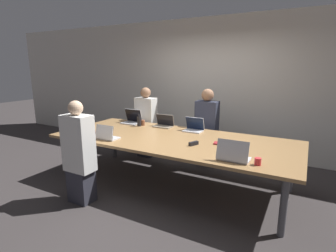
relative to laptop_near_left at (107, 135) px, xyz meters
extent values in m
plane|color=#383333|center=(0.83, 0.54, -0.82)|extent=(24.00, 24.00, 0.00)
cube|color=beige|center=(0.83, 2.44, 0.58)|extent=(12.00, 0.06, 2.80)
cube|color=#9E7547|center=(0.83, 0.54, -0.09)|extent=(3.67, 1.54, 0.04)
cylinder|color=#4C4C51|center=(-0.83, -0.05, -0.46)|extent=(0.08, 0.08, 0.72)
cylinder|color=#4C4C51|center=(2.48, -0.05, -0.46)|extent=(0.08, 0.08, 0.72)
cylinder|color=#4C4C51|center=(-0.83, 1.13, -0.46)|extent=(0.08, 0.08, 0.72)
cylinder|color=#4C4C51|center=(2.48, 1.13, -0.46)|extent=(0.08, 0.08, 0.72)
cube|color=silver|center=(0.00, 0.04, -0.06)|extent=(0.31, 0.20, 0.02)
cube|color=silver|center=(0.00, -0.05, 0.06)|extent=(0.31, 0.05, 0.20)
cube|color=black|center=(0.00, -0.04, 0.05)|extent=(0.31, 0.05, 0.20)
cube|color=#2D2D38|center=(-0.02, -0.53, -0.60)|extent=(0.32, 0.24, 0.45)
cube|color=silver|center=(-0.02, -0.53, 0.01)|extent=(0.40, 0.24, 0.76)
sphere|color=beige|center=(-0.02, -0.53, 0.48)|extent=(0.19, 0.19, 0.19)
cylinder|color=brown|center=(-0.27, 0.09, -0.02)|extent=(0.09, 0.09, 0.09)
cube|color=silver|center=(0.95, 1.05, -0.06)|extent=(0.31, 0.22, 0.02)
cube|color=silver|center=(0.95, 1.13, 0.06)|extent=(0.31, 0.08, 0.21)
cube|color=#0F1933|center=(0.95, 1.12, 0.06)|extent=(0.31, 0.08, 0.21)
cube|color=#2D2D38|center=(0.99, 1.60, -0.60)|extent=(0.32, 0.24, 0.45)
cube|color=#33384C|center=(0.99, 1.60, 0.01)|extent=(0.40, 0.24, 0.76)
sphere|color=#9E7051|center=(0.99, 1.60, 0.50)|extent=(0.22, 0.22, 0.22)
cube|color=gray|center=(0.35, 1.09, -0.06)|extent=(0.33, 0.20, 0.02)
cube|color=gray|center=(0.35, 1.18, 0.05)|extent=(0.34, 0.06, 0.20)
cube|color=black|center=(0.35, 1.17, 0.05)|extent=(0.33, 0.06, 0.20)
cube|color=silver|center=(1.90, 0.04, -0.06)|extent=(0.36, 0.24, 0.02)
cube|color=silver|center=(1.90, -0.06, 0.07)|extent=(0.36, 0.07, 0.23)
cube|color=silver|center=(1.90, -0.04, 0.07)|extent=(0.36, 0.07, 0.23)
cylinder|color=red|center=(2.17, -0.01, -0.03)|extent=(0.07, 0.07, 0.08)
cube|color=#B7B7BC|center=(-0.34, 1.07, -0.06)|extent=(0.34, 0.25, 0.02)
cube|color=#B7B7BC|center=(-0.34, 1.16, 0.08)|extent=(0.35, 0.09, 0.25)
cube|color=black|center=(-0.34, 1.15, 0.07)|extent=(0.34, 0.09, 0.24)
cube|color=#2D2D38|center=(-0.27, 1.48, -0.60)|extent=(0.32, 0.24, 0.45)
cube|color=silver|center=(-0.27, 1.48, 0.01)|extent=(0.40, 0.24, 0.76)
sphere|color=#9E7051|center=(-0.27, 1.48, 0.49)|extent=(0.21, 0.21, 0.21)
cylinder|color=brown|center=(-0.05, 1.04, -0.02)|extent=(0.08, 0.08, 0.10)
cylinder|color=black|center=(-0.08, 0.97, 0.02)|extent=(0.07, 0.07, 0.18)
cylinder|color=black|center=(-0.08, 0.97, 0.13)|extent=(0.03, 0.03, 0.04)
cube|color=black|center=(1.26, 0.34, -0.04)|extent=(0.10, 0.15, 0.05)
cube|color=maroon|center=(1.59, 0.57, -0.06)|extent=(0.24, 0.15, 0.02)
camera|label=1|loc=(2.60, -2.88, 1.00)|focal=28.00mm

